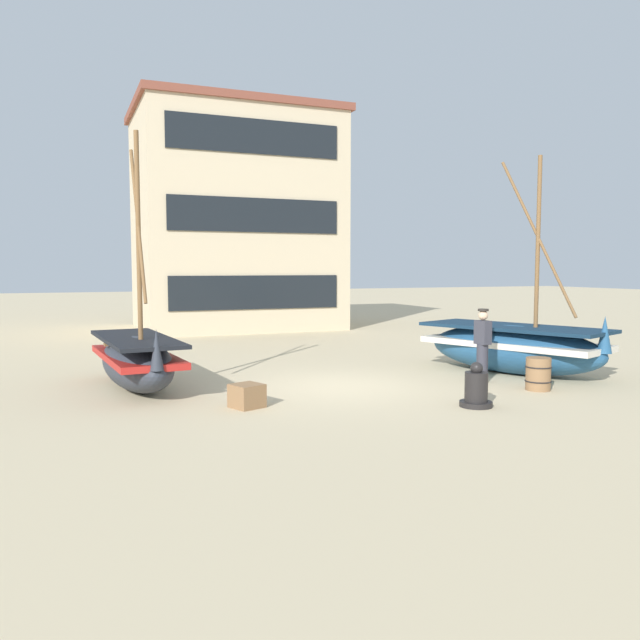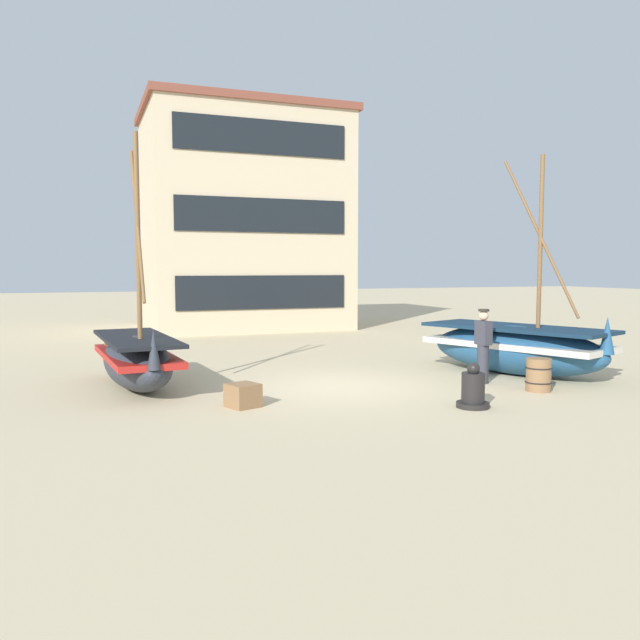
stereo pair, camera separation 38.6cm
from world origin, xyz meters
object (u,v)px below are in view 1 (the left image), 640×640
(fishing_boat_near_left, at_px, (137,360))
(harbor_building_main, at_px, (235,220))
(fishing_boat_centre_large, at_px, (514,347))
(fisherman_by_hull, at_px, (483,346))
(wooden_barrel, at_px, (538,374))
(cargo_crate, at_px, (247,396))
(capstan_winch, at_px, (476,389))

(fishing_boat_near_left, relative_size, harbor_building_main, 0.58)
(fishing_boat_centre_large, distance_m, fisherman_by_hull, 1.72)
(wooden_barrel, height_order, cargo_crate, wooden_barrel)
(fisherman_by_hull, height_order, wooden_barrel, fisherman_by_hull)
(fishing_boat_near_left, distance_m, fishing_boat_centre_large, 8.99)
(fishing_boat_near_left, relative_size, fishing_boat_centre_large, 1.03)
(capstan_winch, bearing_deg, harbor_building_main, 90.23)
(capstan_winch, distance_m, wooden_barrel, 2.37)
(capstan_winch, height_order, wooden_barrel, capstan_winch)
(fishing_boat_centre_large, height_order, capstan_winch, fishing_boat_centre_large)
(fishing_boat_near_left, height_order, fisherman_by_hull, fishing_boat_near_left)
(wooden_barrel, xyz_separation_m, harbor_building_main, (-2.28, 16.44, 4.32))
(cargo_crate, bearing_deg, fishing_boat_centre_large, 9.84)
(fishing_boat_near_left, height_order, wooden_barrel, fishing_boat_near_left)
(fisherman_by_hull, relative_size, cargo_crate, 3.19)
(fishing_boat_centre_large, xyz_separation_m, wooden_barrel, (-0.96, -1.97, -0.31))
(cargo_crate, bearing_deg, harbor_building_main, 75.91)
(fishing_boat_centre_large, bearing_deg, harbor_building_main, 102.61)
(fishing_boat_centre_large, relative_size, capstan_winch, 6.19)
(cargo_crate, height_order, harbor_building_main, harbor_building_main)
(fishing_boat_centre_large, xyz_separation_m, fisherman_by_hull, (-1.52, -0.78, 0.17))
(fisherman_by_hull, bearing_deg, capstan_winch, -128.96)
(fishing_boat_near_left, relative_size, wooden_barrel, 7.69)
(harbor_building_main, bearing_deg, fishing_boat_near_left, -113.37)
(wooden_barrel, bearing_deg, fishing_boat_centre_large, 64.03)
(fishing_boat_near_left, bearing_deg, capstan_winch, -36.60)
(fisherman_by_hull, height_order, harbor_building_main, harbor_building_main)
(harbor_building_main, bearing_deg, fisherman_by_hull, -83.59)
(fishing_boat_centre_large, height_order, cargo_crate, fishing_boat_centre_large)
(wooden_barrel, distance_m, harbor_building_main, 17.15)
(fisherman_by_hull, distance_m, wooden_barrel, 1.40)
(fishing_boat_near_left, bearing_deg, cargo_crate, -57.59)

